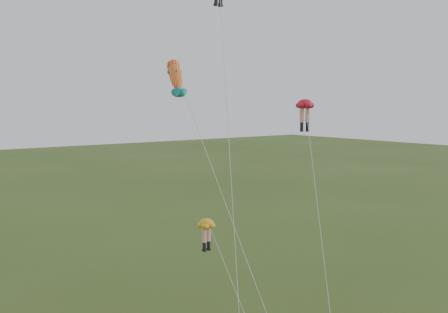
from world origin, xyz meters
TOP-DOWN VIEW (x-y plane):
  - legs_kite_red_mid at (9.01, 7.17)m, footprint 8.01×10.48m
  - legs_kite_yellow at (-5.11, 0.38)m, footprint 3.22×2.99m
  - fish_kite at (-2.66, 7.44)m, footprint 2.72×10.38m

SIDE VIEW (x-z plane):
  - legs_kite_yellow at x=-5.11m, z-range 3.69..12.47m
  - legs_kite_red_mid at x=9.01m, z-range 6.76..21.83m
  - fish_kite at x=-2.66m, z-range 7.50..25.37m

